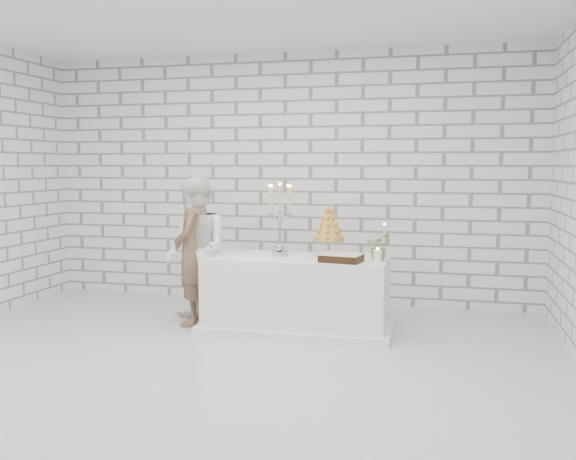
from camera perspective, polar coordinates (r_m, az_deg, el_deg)
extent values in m
cube|color=silver|center=(5.46, -6.69, -11.87)|extent=(6.00, 5.00, 0.01)
cube|color=white|center=(7.59, -0.25, 4.70)|extent=(6.00, 0.01, 3.00)
cube|color=white|center=(2.99, -23.91, 2.25)|extent=(6.00, 0.01, 3.00)
cube|color=white|center=(6.33, 0.84, -5.81)|extent=(1.80, 0.80, 0.75)
imported|color=brown|center=(6.60, -8.73, -1.88)|extent=(0.47, 0.63, 1.55)
imported|color=white|center=(6.54, -8.41, -1.92)|extent=(0.95, 0.95, 1.56)
cube|color=black|center=(5.95, 4.87, -2.53)|extent=(0.42, 0.33, 0.08)
cylinder|color=white|center=(5.97, 8.18, -2.36)|extent=(0.08, 0.08, 0.12)
cylinder|color=beige|center=(6.31, 8.77, -1.01)|extent=(0.07, 0.07, 0.32)
imported|color=#4D662E|center=(6.10, 8.33, -1.50)|extent=(0.25, 0.22, 0.26)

